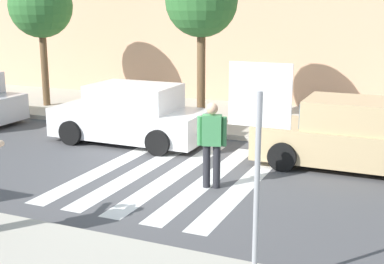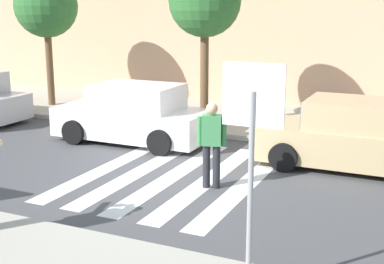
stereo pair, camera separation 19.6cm
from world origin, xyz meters
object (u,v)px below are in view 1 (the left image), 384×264
object	(u,v)px
pedestrian_crossing	(212,140)
parked_car_tan	(351,136)
street_tree_west	(41,7)
parked_car_white	(131,115)
street_tree_center	(201,2)
stop_sign	(259,126)

from	to	relation	value
pedestrian_crossing	parked_car_tan	size ratio (longest dim) A/B	0.42
parked_car_tan	street_tree_west	distance (m)	11.33
parked_car_tan	parked_car_white	bearing A→B (deg)	180.00
pedestrian_crossing	parked_car_tan	bearing A→B (deg)	47.10
pedestrian_crossing	parked_car_white	size ratio (longest dim) A/B	0.42
parked_car_white	street_tree_center	bearing A→B (deg)	61.87
parked_car_tan	street_tree_west	bearing A→B (deg)	165.04
stop_sign	street_tree_center	bearing A→B (deg)	116.94
street_tree_center	parked_car_white	bearing A→B (deg)	-118.13
parked_car_white	street_tree_center	distance (m)	3.75
stop_sign	street_tree_west	size ratio (longest dim) A/B	0.63
street_tree_west	parked_car_white	bearing A→B (deg)	-29.47
parked_car_tan	pedestrian_crossing	bearing A→B (deg)	-132.90
stop_sign	parked_car_white	bearing A→B (deg)	131.14
parked_car_white	street_tree_west	xyz separation A→B (m)	(-5.02, 2.84, 2.76)
stop_sign	parked_car_tan	size ratio (longest dim) A/B	0.68
parked_car_tan	stop_sign	bearing A→B (deg)	-93.55
street_tree_center	stop_sign	bearing A→B (deg)	-63.06
stop_sign	pedestrian_crossing	world-z (taller)	stop_sign
parked_car_tan	street_tree_center	world-z (taller)	street_tree_center
parked_car_tan	street_tree_center	bearing A→B (deg)	154.92
street_tree_west	street_tree_center	bearing A→B (deg)	-6.89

